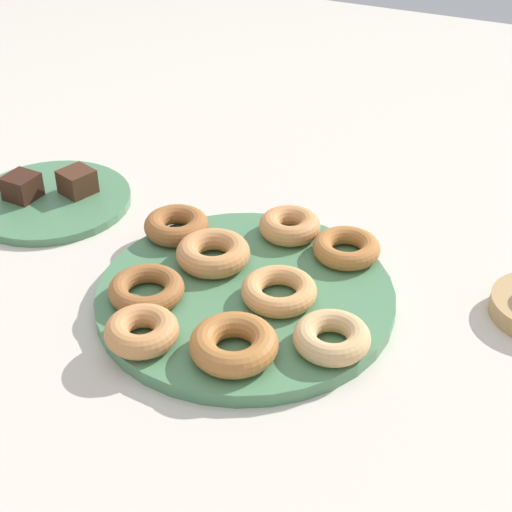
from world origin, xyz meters
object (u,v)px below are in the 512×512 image
Objects in this scene: donut_3 at (346,248)px; donut_6 at (146,289)px; brownie_near at (22,187)px; donut_1 at (289,226)px; donut_7 at (213,253)px; donut_2 at (332,337)px; donut_8 at (142,331)px; cake_plate at (51,201)px; brownie_far at (77,182)px; donut_4 at (234,344)px; donut_0 at (281,289)px; donut_plate at (245,296)px; donut_5 at (176,225)px.

donut_3 is 0.25m from donut_6.
brownie_near is at bearing 155.10° from donut_6.
donut_1 is 0.87× the size of donut_7.
brownie_near is at bearing -174.44° from donut_3.
donut_2 reaches higher than donut_6.
donut_8 reaches higher than cake_plate.
brownie_far is (-0.26, 0.25, -0.00)m from donut_8.
brownie_near reaches higher than donut_2.
donut_8 is at bearing -120.25° from donut_3.
donut_1 is at bearing 2.91° from brownie_far.
donut_4 is 1.17× the size of donut_8.
donut_1 is at bearing 108.66° from donut_0.
donut_6 is at bearing -38.42° from brownie_far.
brownie_far reaches higher than donut_1.
donut_3 is 0.37× the size of cake_plate.
donut_plate is 0.34m from brownie_far.
brownie_near and brownie_far have the same top height.
donut_3 reaches higher than donut_plate.
donut_3 is 0.41m from brownie_far.
donut_3 is 0.29m from donut_8.
donut_4 is 0.17m from donut_7.
donut_plate is 4.42× the size of donut_1.
donut_2 is 0.50m from cake_plate.
donut_6 is (-0.10, -0.20, -0.00)m from donut_1.
donut_6 is 0.96× the size of donut_7.
donut_5 is 0.08m from donut_7.
donut_7 is 2.13× the size of brownie_far.
donut_plate is at bearing -28.43° from donut_5.
donut_5 is (-0.22, -0.05, 0.00)m from donut_3.
cake_plate is (-0.29, 0.05, -0.03)m from donut_7.
cake_plate is at bearing 26.57° from brownie_near.
donut_7 is at bearing -6.59° from brownie_near.
donut_4 and brownie_far have the same top height.
donut_7 is (-0.19, 0.09, 0.00)m from donut_2.
donut_3 is (0.04, 0.11, -0.00)m from donut_0.
donut_2 is 0.88× the size of donut_4.
brownie_far is (-0.23, 0.18, 0.00)m from donut_6.
donut_5 reaches higher than donut_3.
donut_2 is at bearing -25.59° from donut_5.
donut_1 is at bearing 77.08° from donut_8.
donut_plate is at bearing -89.85° from donut_1.
brownie_far is (-0.32, -0.02, -0.00)m from donut_1.
donut_4 is 2.19× the size of brownie_near.
cake_plate is 5.24× the size of brownie_far.
donut_plate is 0.14m from donut_1.
donut_5 is (-0.17, 0.18, -0.00)m from donut_4.
donut_2 is at bearing -75.56° from donut_3.
donut_8 is 0.38m from brownie_near.
donut_6 is (-0.14, -0.07, -0.00)m from donut_0.
donut_2 is at bearing -20.69° from brownie_far.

